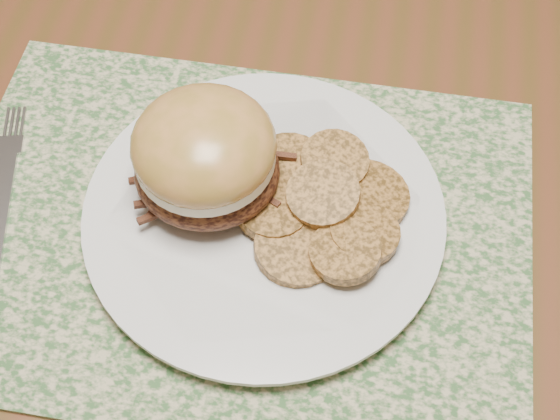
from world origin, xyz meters
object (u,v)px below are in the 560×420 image
object	(u,v)px
dinner_plate	(264,215)
pork_sandwich	(205,156)
dining_table	(523,92)
fork	(4,188)

from	to	relation	value
dinner_plate	pork_sandwich	world-z (taller)	pork_sandwich
dining_table	pork_sandwich	world-z (taller)	pork_sandwich
dining_table	dinner_plate	size ratio (longest dim) A/B	5.77
dinner_plate	pork_sandwich	distance (m)	0.07
dinner_plate	fork	bearing A→B (deg)	-178.29
dining_table	pork_sandwich	xyz separation A→B (m)	(-0.26, -0.23, 0.14)
dinner_plate	pork_sandwich	bearing A→B (deg)	163.91
fork	dining_table	bearing A→B (deg)	17.25
dining_table	fork	bearing A→B (deg)	-149.80
dining_table	fork	xyz separation A→B (m)	(-0.43, -0.25, 0.09)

